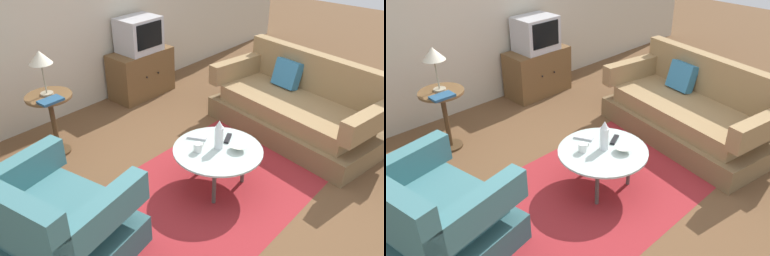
% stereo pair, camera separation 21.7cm
% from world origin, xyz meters
% --- Properties ---
extents(ground_plane, '(16.00, 16.00, 0.00)m').
position_xyz_m(ground_plane, '(0.00, 0.00, 0.00)').
color(ground_plane, brown).
extents(area_rug, '(2.66, 1.54, 0.00)m').
position_xyz_m(area_rug, '(-0.02, -0.07, 0.00)').
color(area_rug, maroon).
rests_on(area_rug, ground).
extents(armchair, '(1.03, 1.13, 0.84)m').
position_xyz_m(armchair, '(-1.46, 0.29, 0.30)').
color(armchair, '#325C60').
rests_on(armchair, ground).
extents(couch, '(1.19, 2.01, 0.86)m').
position_xyz_m(couch, '(1.35, -0.12, 0.29)').
color(couch, brown).
rests_on(couch, ground).
extents(coffee_table, '(0.81, 0.81, 0.40)m').
position_xyz_m(coffee_table, '(-0.02, -0.07, 0.37)').
color(coffee_table, '#B2C6C1').
rests_on(coffee_table, ground).
extents(side_table, '(0.45, 0.45, 0.66)m').
position_xyz_m(side_table, '(-0.68, 1.54, 0.47)').
color(side_table, brown).
rests_on(side_table, ground).
extents(tv_stand, '(0.85, 0.45, 0.62)m').
position_xyz_m(tv_stand, '(0.90, 1.96, 0.31)').
color(tv_stand, brown).
rests_on(tv_stand, ground).
extents(television, '(0.52, 0.41, 0.44)m').
position_xyz_m(television, '(0.90, 1.95, 0.83)').
color(television, '#B7B7BC').
rests_on(television, tv_stand).
extents(table_lamp, '(0.22, 0.22, 0.45)m').
position_xyz_m(table_lamp, '(-0.67, 1.57, 1.02)').
color(table_lamp, '#9E937A').
rests_on(table_lamp, side_table).
extents(vase, '(0.08, 0.08, 0.28)m').
position_xyz_m(vase, '(0.00, -0.06, 0.53)').
color(vase, white).
rests_on(vase, coffee_table).
extents(mug, '(0.12, 0.08, 0.08)m').
position_xyz_m(mug, '(-0.16, 0.05, 0.44)').
color(mug, white).
rests_on(mug, coffee_table).
extents(bowl, '(0.15, 0.15, 0.05)m').
position_xyz_m(bowl, '(0.09, -0.21, 0.43)').
color(bowl, silver).
rests_on(bowl, coffee_table).
extents(tv_remote_dark, '(0.16, 0.11, 0.02)m').
position_xyz_m(tv_remote_dark, '(0.17, -0.03, 0.41)').
color(tv_remote_dark, black).
rests_on(tv_remote_dark, coffee_table).
extents(tv_remote_silver, '(0.12, 0.18, 0.02)m').
position_xyz_m(tv_remote_silver, '(-0.01, 0.19, 0.41)').
color(tv_remote_silver, '#B2B2B7').
rests_on(tv_remote_silver, coffee_table).
extents(book, '(0.23, 0.15, 0.03)m').
position_xyz_m(book, '(-0.74, 1.39, 0.67)').
color(book, navy).
rests_on(book, side_table).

